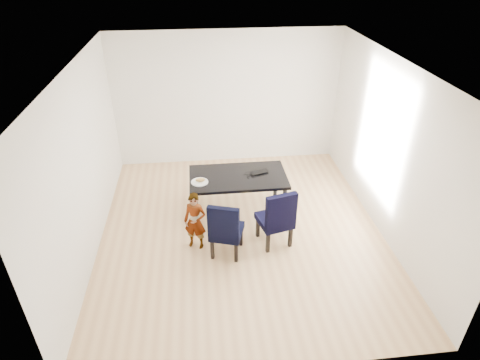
{
  "coord_description": "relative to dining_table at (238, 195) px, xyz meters",
  "views": [
    {
      "loc": [
        -0.59,
        -5.16,
        4.11
      ],
      "look_at": [
        0.0,
        0.2,
        0.85
      ],
      "focal_mm": 30.0,
      "sensor_mm": 36.0,
      "label": 1
    }
  ],
  "objects": [
    {
      "name": "cable_tangle",
      "position": [
        0.21,
        -0.06,
        0.38
      ],
      "size": [
        0.17,
        0.17,
        0.01
      ],
      "primitive_type": "torus",
      "rotation": [
        0.0,
        0.0,
        0.36
      ],
      "color": "black",
      "rests_on": "dining_table"
    },
    {
      "name": "sandwich",
      "position": [
        -0.62,
        -0.14,
        0.42
      ],
      "size": [
        0.17,
        0.12,
        0.06
      ],
      "primitive_type": "ellipsoid",
      "rotation": [
        0.0,
        0.0,
        0.36
      ],
      "color": "#B2863F",
      "rests_on": "plate"
    },
    {
      "name": "wall_right",
      "position": [
        2.25,
        -0.5,
        0.98
      ],
      "size": [
        0.01,
        5.0,
        2.7
      ],
      "primitive_type": "cube",
      "color": "white",
      "rests_on": "ground"
    },
    {
      "name": "ceiling",
      "position": [
        0.0,
        -0.5,
        2.33
      ],
      "size": [
        4.5,
        5.0,
        0.01
      ],
      "primitive_type": "cube",
      "color": "white",
      "rests_on": "wall_back"
    },
    {
      "name": "floor",
      "position": [
        0.0,
        -0.5,
        -0.38
      ],
      "size": [
        4.5,
        5.0,
        0.01
      ],
      "primitive_type": "cube",
      "color": "tan",
      "rests_on": "ground"
    },
    {
      "name": "wall_left",
      "position": [
        -2.25,
        -0.5,
        0.98
      ],
      "size": [
        0.01,
        5.0,
        2.7
      ],
      "primitive_type": "cube",
      "color": "silver",
      "rests_on": "ground"
    },
    {
      "name": "dining_table",
      "position": [
        0.0,
        0.0,
        0.0
      ],
      "size": [
        1.6,
        0.9,
        0.75
      ],
      "primitive_type": "cube",
      "color": "black",
      "rests_on": "floor"
    },
    {
      "name": "plate",
      "position": [
        -0.63,
        -0.14,
        0.38
      ],
      "size": [
        0.32,
        0.32,
        0.02
      ],
      "primitive_type": "cylinder",
      "rotation": [
        0.0,
        0.0,
        0.19
      ],
      "color": "silver",
      "rests_on": "dining_table"
    },
    {
      "name": "wall_back",
      "position": [
        0.0,
        2.0,
        0.98
      ],
      "size": [
        4.5,
        0.01,
        2.7
      ],
      "primitive_type": "cube",
      "color": "white",
      "rests_on": "ground"
    },
    {
      "name": "chair_left",
      "position": [
        -0.27,
        -0.98,
        0.1
      ],
      "size": [
        0.57,
        0.59,
        0.94
      ],
      "primitive_type": "cube",
      "rotation": [
        0.0,
        0.0,
        -0.3
      ],
      "color": "black",
      "rests_on": "floor"
    },
    {
      "name": "wall_front",
      "position": [
        0.0,
        -3.0,
        0.98
      ],
      "size": [
        4.5,
        0.01,
        2.7
      ],
      "primitive_type": "cube",
      "color": "silver",
      "rests_on": "ground"
    },
    {
      "name": "chair_right",
      "position": [
        0.47,
        -0.82,
        0.12
      ],
      "size": [
        0.58,
        0.6,
        0.99
      ],
      "primitive_type": "cube",
      "rotation": [
        0.0,
        0.0,
        0.25
      ],
      "color": "black",
      "rests_on": "floor"
    },
    {
      "name": "laptop",
      "position": [
        0.35,
        0.1,
        0.39
      ],
      "size": [
        0.34,
        0.27,
        0.02
      ],
      "primitive_type": "imported",
      "rotation": [
        0.0,
        0.0,
        3.43
      ],
      "color": "black",
      "rests_on": "dining_table"
    },
    {
      "name": "child",
      "position": [
        -0.73,
        -0.8,
        0.1
      ],
      "size": [
        0.4,
        0.33,
        0.95
      ],
      "primitive_type": "imported",
      "rotation": [
        0.0,
        0.0,
        -0.35
      ],
      "color": "#FF4815",
      "rests_on": "floor"
    }
  ]
}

